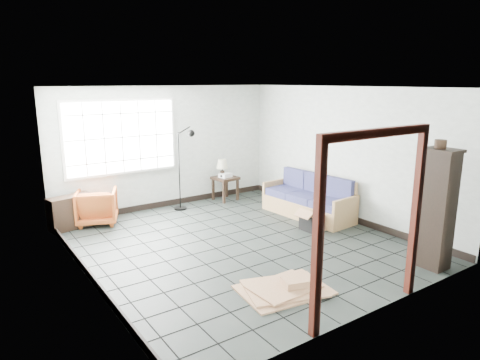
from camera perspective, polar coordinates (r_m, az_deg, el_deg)
ground at (r=7.38m, az=-0.18°, el=-8.38°), size 5.50×5.50×0.00m
room_shell at (r=6.96m, az=-0.32°, el=4.66°), size 5.02×5.52×2.61m
window_panel at (r=8.92m, az=-15.53°, el=5.54°), size 2.32×0.08×1.52m
doorway_trim at (r=5.06m, az=17.36°, el=-2.68°), size 1.80×0.08×2.20m
futon_sofa at (r=8.83m, az=9.29°, el=-2.78°), size 0.88×1.99×0.86m
armchair at (r=8.68m, az=-18.54°, el=-3.15°), size 0.93×0.90×0.74m
side_table at (r=9.83m, az=-1.98°, el=-0.13°), size 0.55×0.55×0.55m
table_lamp at (r=9.76m, az=-2.39°, el=2.04°), size 0.34×0.34×0.40m
projector at (r=9.76m, az=-1.97°, el=0.64°), size 0.30×0.26×0.09m
floor_lamp at (r=9.12m, az=-7.30°, el=1.92°), size 0.47×0.31×1.78m
console_shelf at (r=8.59m, az=-21.59°, el=-4.00°), size 0.84×0.47×0.62m
tall_shelf at (r=6.82m, az=24.73°, el=-3.44°), size 0.37×0.48×1.78m
pot at (r=6.63m, az=25.17°, el=4.35°), size 0.19×0.19×0.12m
open_box at (r=8.10m, az=9.88°, el=-5.47°), size 0.74×0.39×0.41m
cardboard_pile at (r=5.84m, az=6.09°, el=-14.08°), size 1.25×1.03×0.17m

